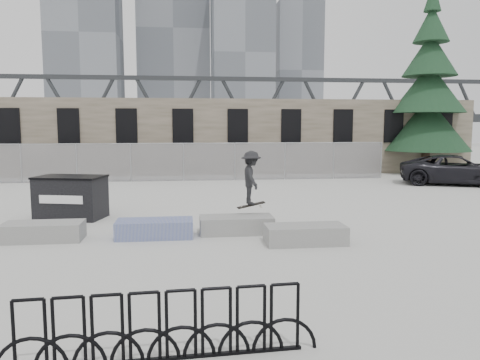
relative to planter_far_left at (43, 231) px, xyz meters
name	(u,v)px	position (x,y,z in m)	size (l,w,h in m)	color
ground	(183,235)	(3.59, 0.16, -0.25)	(120.00, 120.00, 0.00)	beige
stone_wall	(183,137)	(3.59, 16.40, 2.00)	(36.00, 2.58, 4.50)	#695E4D
chainlink_fence	(183,161)	(3.59, 12.66, 0.78)	(22.06, 0.06, 2.02)	gray
planter_far_left	(43,231)	(0.00, 0.00, 0.00)	(2.00, 0.90, 0.47)	gray
planter_center_left	(155,228)	(2.84, 0.01, 0.00)	(2.00, 0.90, 0.47)	#34479E
planter_center_right	(236,224)	(5.05, 0.24, 0.00)	(2.00, 0.90, 0.47)	gray
planter_offset	(305,234)	(6.63, -1.11, 0.00)	(2.00, 0.90, 0.47)	gray
dumpster	(71,197)	(0.05, 2.89, 0.43)	(2.31, 1.74, 1.36)	black
bike_rack	(163,327)	(3.35, -6.64, 0.18)	(4.04, 0.28, 0.90)	black
spruce_tree	(428,96)	(18.46, 14.97, 4.45)	(5.21, 5.21, 11.50)	#38281E
skyline_towers	(178,43)	(2.58, 93.97, 20.54)	(58.00, 28.00, 48.00)	slate
truss_bridge	(253,117)	(13.59, 55.16, 3.88)	(70.00, 3.00, 9.80)	#2D3033
suv	(456,170)	(17.10, 9.44, 0.49)	(2.46, 5.33, 1.48)	black
skateboarder	(251,178)	(5.52, 0.68, 1.22)	(0.81, 1.02, 1.63)	black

